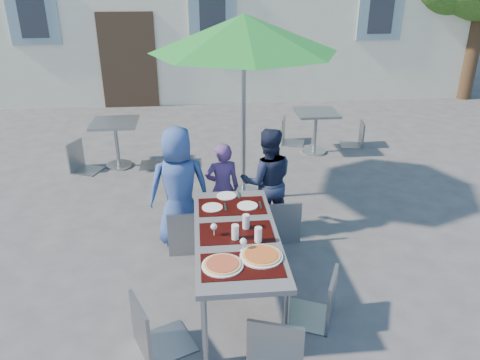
{
  "coord_description": "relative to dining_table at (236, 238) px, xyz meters",
  "views": [
    {
      "loc": [
        -0.46,
        -3.9,
        3.05
      ],
      "look_at": [
        -0.0,
        0.87,
        0.9
      ],
      "focal_mm": 35.0,
      "sensor_mm": 36.0,
      "label": 1
    }
  ],
  "objects": [
    {
      "name": "ground",
      "position": [
        0.12,
        0.03,
        -0.7
      ],
      "size": [
        90.0,
        90.0,
        0.0
      ],
      "primitive_type": "plane",
      "color": "#414043",
      "rests_on": "ground"
    },
    {
      "name": "dining_table",
      "position": [
        0.0,
        0.0,
        0.0
      ],
      "size": [
        0.8,
        1.85,
        0.76
      ],
      "color": "#414045",
      "rests_on": "ground"
    },
    {
      "name": "pizza_near_left",
      "position": [
        -0.17,
        -0.55,
        0.07
      ],
      "size": [
        0.36,
        0.36,
        0.03
      ],
      "color": "white",
      "rests_on": "dining_table"
    },
    {
      "name": "pizza_near_right",
      "position": [
        0.18,
        -0.44,
        0.07
      ],
      "size": [
        0.38,
        0.38,
        0.03
      ],
      "color": "white",
      "rests_on": "dining_table"
    },
    {
      "name": "glassware",
      "position": [
        0.05,
        -0.1,
        0.13
      ],
      "size": [
        0.47,
        0.46,
        0.15
      ],
      "color": "silver",
      "rests_on": "dining_table"
    },
    {
      "name": "place_settings",
      "position": [
        -0.02,
        0.62,
        0.06
      ],
      "size": [
        0.63,
        0.48,
        0.01
      ],
      "color": "white",
      "rests_on": "dining_table"
    },
    {
      "name": "child_0",
      "position": [
        -0.57,
        1.14,
        0.03
      ],
      "size": [
        0.77,
        0.55,
        1.46
      ],
      "primitive_type": "imported",
      "rotation": [
        0.0,
        0.0,
        3.26
      ],
      "color": "#334D8E",
      "rests_on": "ground"
    },
    {
      "name": "child_1",
      "position": [
        -0.05,
        1.36,
        -0.11
      ],
      "size": [
        0.46,
        0.33,
        1.18
      ],
      "primitive_type": "imported",
      "rotation": [
        0.0,
        0.0,
        3.25
      ],
      "color": "#53356E",
      "rests_on": "ground"
    },
    {
      "name": "child_2",
      "position": [
        0.5,
        1.29,
        -0.01
      ],
      "size": [
        0.67,
        0.4,
        1.37
      ],
      "primitive_type": "imported",
      "rotation": [
        0.0,
        0.0,
        3.12
      ],
      "color": "#1B223B",
      "rests_on": "ground"
    },
    {
      "name": "chair_0",
      "position": [
        -0.49,
        0.92,
        -0.09
      ],
      "size": [
        0.46,
        0.46,
        1.03
      ],
      "color": "gray",
      "rests_on": "ground"
    },
    {
      "name": "chair_1",
      "position": [
        -0.15,
        1.11,
        -0.18
      ],
      "size": [
        0.44,
        0.44,
        0.89
      ],
      "color": "gray",
      "rests_on": "ground"
    },
    {
      "name": "chair_2",
      "position": [
        0.63,
        1.06,
        -0.09
      ],
      "size": [
        0.48,
        0.48,
        1.03
      ],
      "color": "#93999F",
      "rests_on": "ground"
    },
    {
      "name": "chair_3",
      "position": [
        -0.78,
        -0.66,
        -0.1
      ],
      "size": [
        0.59,
        0.59,
        1.01
      ],
      "color": "gray",
      "rests_on": "ground"
    },
    {
      "name": "chair_4",
      "position": [
        0.75,
        -0.42,
        -0.11
      ],
      "size": [
        0.58,
        0.58,
        0.99
      ],
      "color": "gray",
      "rests_on": "ground"
    },
    {
      "name": "chair_5",
      "position": [
        0.18,
        -1.17,
        -0.08
      ],
      "size": [
        0.59,
        0.59,
        1.04
      ],
      "color": "gray",
      "rests_on": "ground"
    },
    {
      "name": "patio_umbrella",
      "position": [
        0.3,
        2.22,
        1.61
      ],
      "size": [
        2.44,
        2.44,
        2.56
      ],
      "color": "#B6BABF",
      "rests_on": "ground"
    },
    {
      "name": "cafe_table_0",
      "position": [
        -1.68,
        3.66,
        -0.14
      ],
      "size": [
        0.74,
        0.74,
        0.79
      ],
      "color": "#B6BABF",
      "rests_on": "ground"
    },
    {
      "name": "bg_chair_l_0",
      "position": [
        -2.26,
        3.54,
        -0.14
      ],
      "size": [
        0.55,
        0.54,
        0.94
      ],
      "color": "gray",
      "rests_on": "ground"
    },
    {
      "name": "bg_chair_r_0",
      "position": [
        -1.0,
        3.64,
        -0.11
      ],
      "size": [
        0.44,
        0.44,
        0.99
      ],
      "color": "gray",
      "rests_on": "ground"
    },
    {
      "name": "cafe_table_1",
      "position": [
        1.78,
        4.0,
        -0.16
      ],
      "size": [
        0.72,
        0.72,
        0.77
      ],
      "color": "#B6BABF",
      "rests_on": "ground"
    },
    {
      "name": "bg_chair_l_1",
      "position": [
        1.41,
        4.54,
        -0.15
      ],
      "size": [
        0.52,
        0.51,
        0.93
      ],
      "color": "gray",
      "rests_on": "ground"
    },
    {
      "name": "bg_chair_r_1",
      "position": [
        2.66,
        4.26,
        -0.18
      ],
      "size": [
        0.45,
        0.45,
        0.88
      ],
      "color": "gray",
      "rests_on": "ground"
    }
  ]
}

